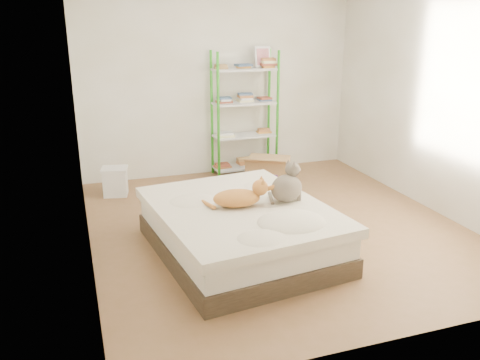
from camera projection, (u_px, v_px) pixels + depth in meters
name	position (u px, v px, depth m)	size (l,w,h in m)	color
room	(278.00, 105.00, 5.01)	(3.81, 4.21, 2.61)	#8B6243
bed	(240.00, 229.00, 4.75)	(1.69, 2.01, 0.47)	#4B3C2D
orange_cat	(237.00, 196.00, 4.63)	(0.51, 0.28, 0.21)	gold
grey_cat	(287.00, 182.00, 4.72)	(0.28, 0.34, 0.38)	#6C5F4B
shelf_unit	(245.00, 115.00, 6.94)	(0.88, 0.36, 1.74)	green
cardboard_box	(268.00, 172.00, 6.64)	(0.67, 0.70, 0.43)	tan
white_bin	(115.00, 181.00, 6.29)	(0.36, 0.33, 0.35)	white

